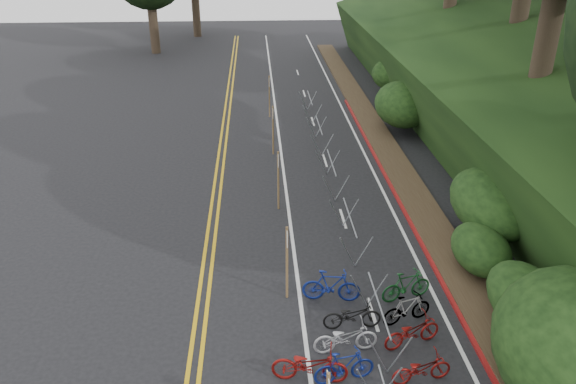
% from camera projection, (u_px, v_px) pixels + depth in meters
% --- Properties ---
extents(road_markings, '(7.47, 80.00, 0.01)m').
position_uv_depth(road_markings, '(280.00, 219.00, 22.04)').
color(road_markings, gold).
rests_on(road_markings, ground).
extents(red_curb, '(0.25, 28.00, 0.10)m').
position_uv_depth(red_curb, '(396.00, 194.00, 24.00)').
color(red_curb, maroon).
rests_on(red_curb, ground).
extents(embankment, '(14.30, 48.14, 9.11)m').
position_uv_depth(embankment, '(505.00, 89.00, 29.63)').
color(embankment, black).
rests_on(embankment, ground).
extents(bike_racks_rest, '(1.14, 23.00, 1.17)m').
position_uv_depth(bike_racks_rest, '(331.00, 169.00, 24.41)').
color(bike_racks_rest, gray).
rests_on(bike_racks_rest, ground).
extents(signposts_rest, '(0.08, 18.40, 2.50)m').
position_uv_depth(signposts_rest, '(275.00, 149.00, 24.93)').
color(signposts_rest, brown).
rests_on(signposts_rest, ground).
extents(bike_front, '(0.95, 2.02, 1.02)m').
position_uv_depth(bike_front, '(310.00, 365.00, 14.06)').
color(bike_front, maroon).
rests_on(bike_front, ground).
extents(bike_valet, '(3.25, 9.50, 1.07)m').
position_uv_depth(bike_valet, '(395.00, 382.00, 13.57)').
color(bike_valet, '#9E9EA3').
rests_on(bike_valet, ground).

